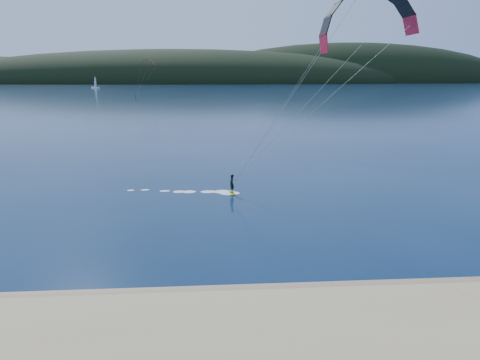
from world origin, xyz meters
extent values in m
plane|color=#071D37|center=(0.00, 0.00, 0.00)|extent=(1800.00, 1800.00, 0.00)
cube|color=#866D4E|center=(0.00, 4.50, 0.05)|extent=(220.00, 2.50, 0.10)
ellipsoid|color=black|center=(-50.00, 720.00, 0.00)|extent=(840.00, 280.00, 110.00)
ellipsoid|color=black|center=(260.00, 760.00, 0.00)|extent=(600.00, 240.00, 140.00)
cube|color=#AFC817|center=(2.35, 24.55, 0.05)|extent=(0.58, 1.53, 0.09)
imported|color=black|center=(2.35, 24.55, 1.01)|extent=(0.49, 0.70, 1.85)
cylinder|color=gray|center=(7.65, 21.12, 7.74)|extent=(0.02, 0.02, 17.37)
cube|color=#AFC817|center=(-38.86, 211.16, 0.05)|extent=(0.90, 1.41, 0.08)
imported|color=black|center=(-38.86, 211.16, 0.91)|extent=(0.88, 0.98, 1.66)
cylinder|color=gray|center=(-34.92, 208.83, 8.56)|extent=(0.02, 0.02, 16.93)
cube|color=white|center=(-110.71, 405.71, 0.50)|extent=(8.37, 4.81, 1.39)
cylinder|color=white|center=(-110.71, 405.71, 5.97)|extent=(0.20, 0.20, 10.95)
cube|color=white|center=(-110.66, 407.11, 5.97)|extent=(0.82, 2.49, 7.96)
cube|color=white|center=(-110.66, 404.12, 3.98)|extent=(0.64, 1.92, 4.98)
camera|label=1|loc=(0.45, -15.23, 11.30)|focal=31.27mm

